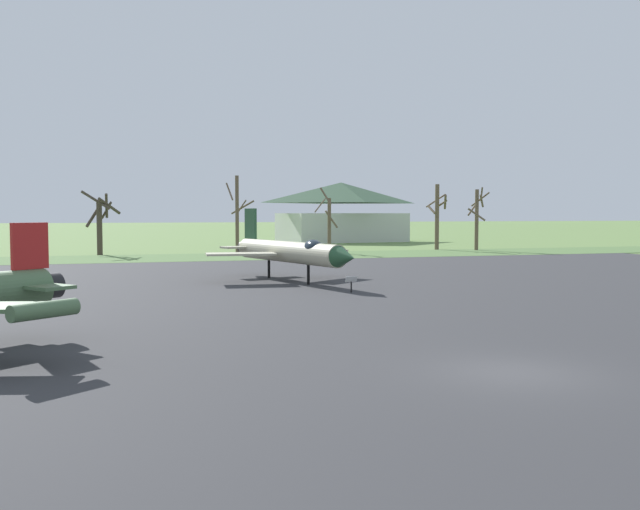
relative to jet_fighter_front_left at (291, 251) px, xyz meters
The scene contains 11 objects.
ground_plane 26.16m from the jet_fighter_front_left, 91.35° to the right, with size 600.00×600.00×0.00m, color #607F42.
asphalt_apron 8.98m from the jet_fighter_front_left, 94.02° to the right, with size 84.55×57.77×0.05m, color #333335.
grass_verge_strip 26.21m from the jet_fighter_front_left, 91.35° to the left, with size 144.55×12.00×0.06m, color #50713C.
jet_fighter_front_left is the anchor object (origin of this frame).
info_placard_front_left 7.06m from the jet_fighter_front_left, 76.61° to the right, with size 0.63×0.22×0.93m.
bare_tree_left_of_center 35.31m from the jet_fighter_front_left, 108.84° to the left, with size 3.89×3.58×6.57m.
bare_tree_center 29.04m from the jet_fighter_front_left, 86.22° to the left, with size 2.90×2.90×8.07m.
bare_tree_right_of_center 32.45m from the jet_fighter_front_left, 68.23° to the left, with size 2.44×2.72×7.03m.
bare_tree_far_right 41.71m from the jet_fighter_front_left, 51.32° to the left, with size 2.45×2.90×7.62m.
bare_tree_backdrop_extra 42.26m from the jet_fighter_front_left, 45.19° to the left, with size 2.99×3.00×7.23m.
visitor_building 63.69m from the jet_fighter_front_left, 68.61° to the left, with size 19.01×13.85×8.87m.
Camera 1 is at (-10.44, -16.55, 4.34)m, focal length 39.98 mm.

